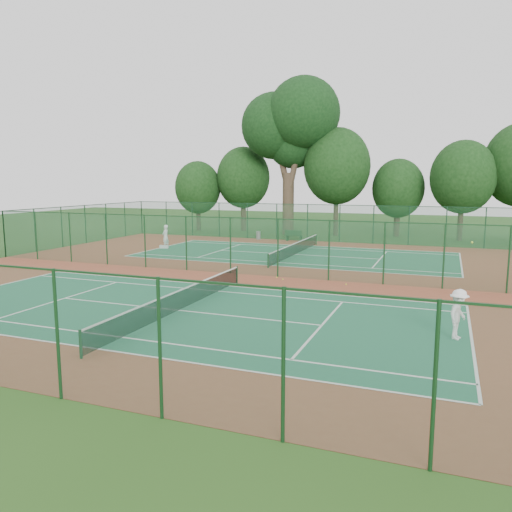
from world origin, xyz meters
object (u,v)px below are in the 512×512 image
Objects in this scene: trash_bin at (258,235)px; player_near at (458,314)px; bench at (294,236)px; big_tree at (291,125)px; kit_bag at (164,247)px; player_far at (166,237)px.

player_near is at bearing -56.15° from trash_bin.
big_tree is at bearing 117.23° from bench.
kit_bag is at bearing -119.65° from trash_bin.
big_tree reaches higher than player_far.
bench is at bearing 135.42° from player_far.
big_tree is (6.48, 14.49, 10.42)m from player_far.
bench is at bearing -69.26° from big_tree.
trash_bin is 3.69m from bench.
player_near is at bearing -63.06° from big_tree.
bench is at bearing -4.65° from trash_bin.
player_near is 31.77m from trash_bin.
trash_bin is at bearing 151.30° from player_far.
player_far is at bearing -114.08° from big_tree.
trash_bin is (-17.70, 26.38, -0.53)m from player_near.
trash_bin is 1.07× the size of kit_bag.
kit_bag is at bearing 70.34° from player_near.
bench reaches higher than trash_bin.
big_tree is at bearing 75.46° from trash_bin.
trash_bin is at bearing 51.45° from player_near.
player_far is 18.99m from big_tree.
trash_bin is 0.05× the size of big_tree.
big_tree reaches higher than trash_bin.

